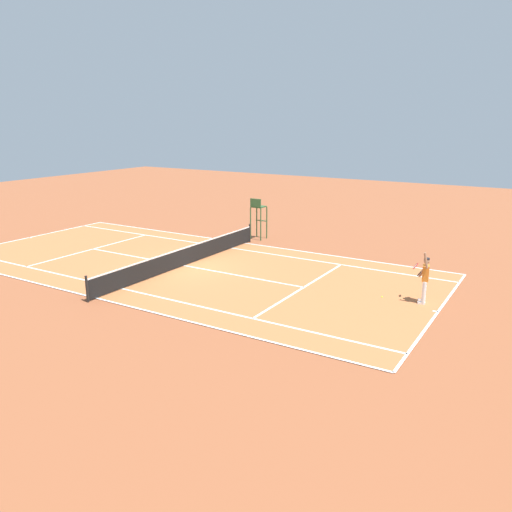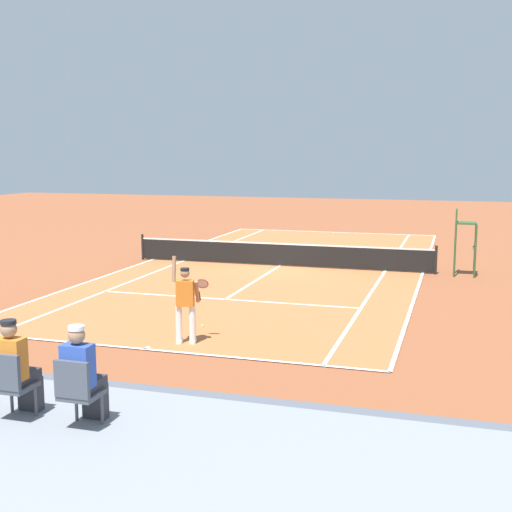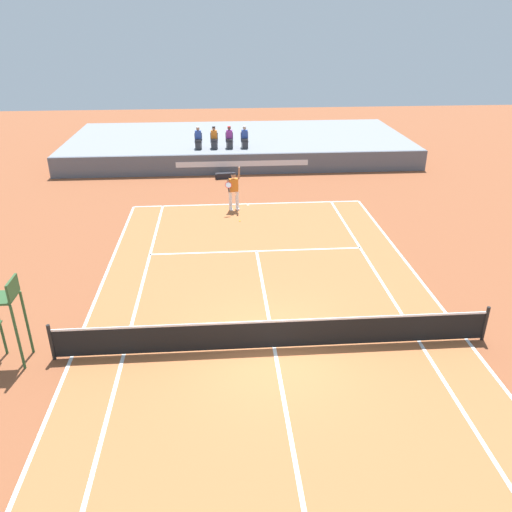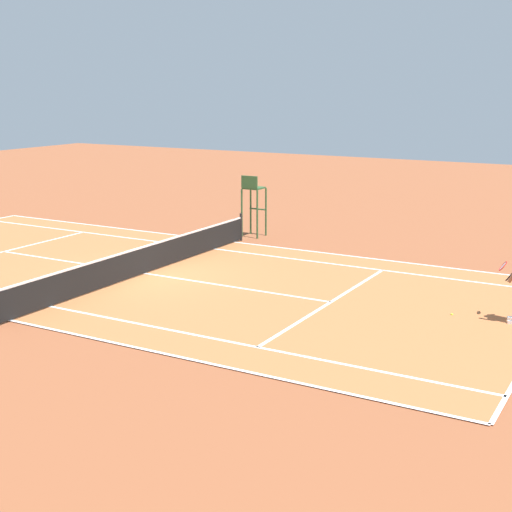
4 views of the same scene
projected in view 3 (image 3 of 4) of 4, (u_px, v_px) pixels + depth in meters
The scene contains 13 objects.
ground_plane at pixel (274, 349), 14.07m from camera, with size 80.00×80.00×0.00m, color brown.
court at pixel (274, 349), 14.07m from camera, with size 11.08×23.88×0.03m.
net at pixel (275, 333), 13.85m from camera, with size 11.98×0.10×1.07m.
barrier_wall at pixel (242, 164), 29.21m from camera, with size 21.64×0.25×1.18m.
bleacher_platform at pixel (238, 144), 33.69m from camera, with size 21.64×9.71×1.18m, color gray.
spectator_seated_0 at pixel (198, 138), 29.83m from camera, with size 0.44×0.60×1.27m.
spectator_seated_1 at pixel (214, 138), 29.89m from camera, with size 0.44×0.60×1.27m.
spectator_seated_2 at pixel (229, 138), 29.95m from camera, with size 0.44×0.60×1.27m.
spectator_seated_3 at pixel (245, 138), 30.02m from camera, with size 0.44×0.60×1.27m.
tennis_player at pixel (234, 190), 23.64m from camera, with size 0.74×0.74×2.08m.
tennis_ball at pixel (240, 221), 22.68m from camera, with size 0.07×0.07×0.07m, color #D1E533.
umpire_chair at pixel (6, 311), 12.93m from camera, with size 0.77×0.77×2.44m.
equipment_bag at pixel (223, 176), 28.60m from camera, with size 0.93×0.40×0.32m.
Camera 3 is at (-1.39, -11.53, 8.37)m, focal length 35.71 mm.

